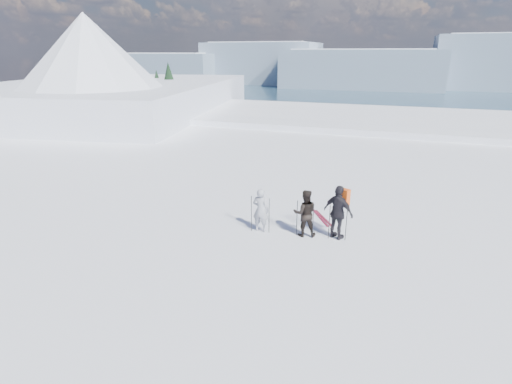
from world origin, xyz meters
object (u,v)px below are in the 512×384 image
at_px(skier_dark, 305,213).
at_px(skier_pack, 338,213).
at_px(skis_loose, 322,218).
at_px(skier_grey, 261,210).

xyz_separation_m(skier_dark, skier_pack, (1.12, 0.16, 0.11)).
bearing_deg(skier_dark, skis_loose, -119.10).
xyz_separation_m(skier_pack, skis_loose, (-0.79, 1.55, -0.95)).
distance_m(skier_grey, skis_loose, 2.79).
xyz_separation_m(skier_grey, skier_pack, (2.70, 0.32, 0.15)).
bearing_deg(skier_dark, skier_pack, 169.62).
bearing_deg(skis_loose, skier_pack, -62.94).
relative_size(skier_dark, skier_pack, 0.88).
height_order(skier_dark, skier_pack, skier_pack).
bearing_deg(skier_grey, skier_dark, -172.86).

